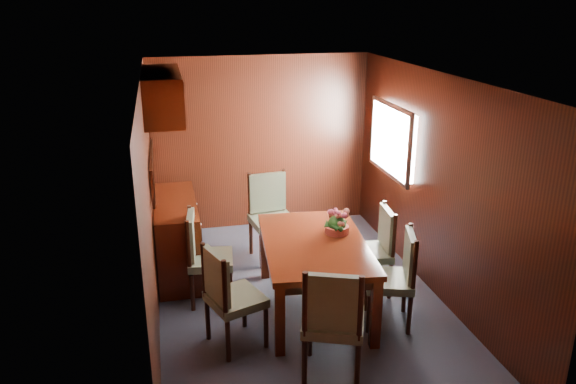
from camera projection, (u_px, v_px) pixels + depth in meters
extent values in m
plane|color=#343747|center=(300.00, 300.00, 6.11)|extent=(4.50, 4.50, 0.00)
cube|color=black|center=(150.00, 209.00, 5.39)|extent=(0.02, 4.50, 2.40)
cube|color=black|center=(436.00, 186.00, 6.02)|extent=(0.02, 4.50, 2.40)
cube|color=black|center=(261.00, 143.00, 7.78)|extent=(3.00, 0.02, 2.40)
cube|color=black|center=(386.00, 312.00, 3.64)|extent=(3.00, 0.02, 2.40)
cube|color=black|center=(302.00, 78.00, 5.31)|extent=(3.00, 4.50, 0.02)
cube|color=white|center=(395.00, 140.00, 6.95)|extent=(0.14, 1.10, 0.80)
cube|color=#B2B2B7|center=(390.00, 140.00, 6.93)|extent=(0.04, 1.20, 0.90)
cube|color=black|center=(152.00, 171.00, 6.29)|extent=(0.03, 1.36, 0.41)
cube|color=silver|center=(154.00, 171.00, 6.30)|extent=(0.01, 1.30, 0.35)
cube|color=#391207|center=(162.00, 94.00, 6.05)|extent=(0.40, 1.40, 0.50)
cube|color=#391207|center=(177.00, 237.00, 6.61)|extent=(0.48, 1.40, 0.90)
cube|color=#391207|center=(280.00, 320.00, 5.09)|extent=(0.10, 0.10, 0.71)
cube|color=#391207|center=(376.00, 314.00, 5.19)|extent=(0.10, 0.10, 0.71)
cube|color=#391207|center=(265.00, 249.00, 6.50)|extent=(0.10, 0.10, 0.71)
cube|color=#391207|center=(340.00, 245.00, 6.61)|extent=(0.10, 0.10, 0.71)
cube|color=black|center=(314.00, 251.00, 5.75)|extent=(1.05, 1.61, 0.10)
cube|color=#391207|center=(314.00, 244.00, 5.72)|extent=(1.19, 1.74, 0.06)
cylinder|color=black|center=(208.00, 320.00, 5.36)|extent=(0.05, 0.05, 0.41)
cylinder|color=black|center=(228.00, 342.00, 5.03)|extent=(0.05, 0.05, 0.41)
cylinder|color=black|center=(244.00, 308.00, 5.57)|extent=(0.05, 0.05, 0.41)
cylinder|color=black|center=(266.00, 328.00, 5.24)|extent=(0.05, 0.05, 0.41)
cube|color=#64765A|center=(236.00, 299.00, 5.21)|extent=(0.60, 0.61, 0.08)
cylinder|color=black|center=(204.00, 270.00, 5.18)|extent=(0.05, 0.05, 0.54)
cylinder|color=black|center=(225.00, 289.00, 4.85)|extent=(0.05, 0.05, 0.54)
cube|color=#64765A|center=(216.00, 276.00, 5.02)|extent=(0.21, 0.43, 0.46)
cylinder|color=black|center=(194.00, 274.00, 6.25)|extent=(0.05, 0.05, 0.41)
cylinder|color=black|center=(192.00, 293.00, 5.86)|extent=(0.05, 0.05, 0.41)
cylinder|color=black|center=(230.00, 272.00, 6.29)|extent=(0.05, 0.05, 0.41)
cylinder|color=black|center=(231.00, 291.00, 5.90)|extent=(0.05, 0.05, 0.41)
cube|color=#64765A|center=(211.00, 260.00, 5.98)|extent=(0.51, 0.53, 0.08)
cylinder|color=black|center=(191.00, 229.00, 6.07)|extent=(0.05, 0.05, 0.55)
cylinder|color=black|center=(188.00, 246.00, 5.67)|extent=(0.05, 0.05, 0.55)
cube|color=#64765A|center=(191.00, 235.00, 5.87)|extent=(0.11, 0.45, 0.46)
cylinder|color=black|center=(409.00, 316.00, 5.44)|extent=(0.05, 0.05, 0.40)
cylinder|color=black|center=(404.00, 294.00, 5.83)|extent=(0.05, 0.05, 0.40)
cylinder|color=black|center=(369.00, 314.00, 5.47)|extent=(0.05, 0.05, 0.40)
cylinder|color=black|center=(366.00, 293.00, 5.86)|extent=(0.05, 0.05, 0.40)
cube|color=#64765A|center=(389.00, 281.00, 5.56)|extent=(0.57, 0.59, 0.08)
cylinder|color=black|center=(415.00, 267.00, 5.27)|extent=(0.05, 0.05, 0.54)
cylinder|color=black|center=(409.00, 248.00, 5.65)|extent=(0.05, 0.05, 0.54)
cube|color=#64765A|center=(410.00, 255.00, 5.45)|extent=(0.19, 0.43, 0.45)
cylinder|color=black|center=(390.00, 282.00, 6.10)|extent=(0.04, 0.04, 0.40)
cylinder|color=black|center=(380.00, 265.00, 6.48)|extent=(0.04, 0.04, 0.40)
cylinder|color=black|center=(355.00, 284.00, 6.05)|extent=(0.04, 0.04, 0.40)
cylinder|color=black|center=(347.00, 267.00, 6.43)|extent=(0.04, 0.04, 0.40)
cube|color=#64765A|center=(369.00, 253.00, 6.18)|extent=(0.49, 0.51, 0.08)
cylinder|color=black|center=(394.00, 238.00, 5.93)|extent=(0.04, 0.04, 0.53)
cylinder|color=black|center=(383.00, 223.00, 6.31)|extent=(0.04, 0.04, 0.53)
cube|color=#64765A|center=(387.00, 229.00, 6.11)|extent=(0.11, 0.43, 0.45)
cylinder|color=black|center=(304.00, 363.00, 4.72)|extent=(0.05, 0.05, 0.43)
cylinder|color=black|center=(357.00, 368.00, 4.66)|extent=(0.05, 0.05, 0.43)
cylinder|color=black|center=(310.00, 335.00, 5.11)|extent=(0.05, 0.05, 0.43)
cylinder|color=black|center=(359.00, 339.00, 5.05)|extent=(0.05, 0.05, 0.43)
cube|color=#64765A|center=(333.00, 322.00, 4.79)|extent=(0.65, 0.64, 0.09)
cylinder|color=black|center=(305.00, 304.00, 4.52)|extent=(0.05, 0.05, 0.58)
cylinder|color=black|center=(360.00, 308.00, 4.46)|extent=(0.05, 0.05, 0.58)
cube|color=#64765A|center=(333.00, 303.00, 4.50)|extent=(0.46, 0.23, 0.49)
cylinder|color=black|center=(284.00, 233.00, 7.29)|extent=(0.05, 0.05, 0.43)
cylinder|color=black|center=(251.00, 238.00, 7.14)|extent=(0.05, 0.05, 0.43)
cylinder|color=black|center=(296.00, 246.00, 6.92)|extent=(0.05, 0.05, 0.43)
cylinder|color=black|center=(261.00, 252.00, 6.77)|extent=(0.05, 0.05, 0.43)
cube|color=#64765A|center=(273.00, 221.00, 6.94)|extent=(0.57, 0.55, 0.09)
cylinder|color=black|center=(283.00, 191.00, 7.11)|extent=(0.05, 0.05, 0.58)
cylinder|color=black|center=(250.00, 195.00, 6.96)|extent=(0.05, 0.05, 0.58)
cube|color=#64765A|center=(267.00, 192.00, 7.01)|extent=(0.47, 0.13, 0.49)
cylinder|color=#C44B3C|center=(337.00, 229.00, 5.90)|extent=(0.25, 0.25, 0.08)
sphere|color=#24561C|center=(337.00, 224.00, 5.88)|extent=(0.20, 0.20, 0.20)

